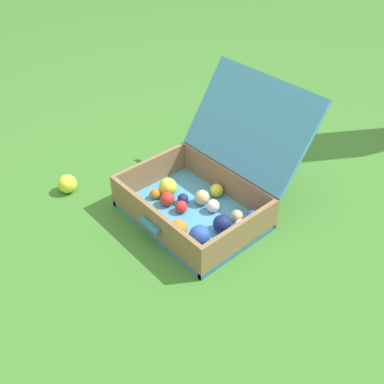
{
  "coord_description": "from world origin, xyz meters",
  "views": [
    {
      "loc": [
        0.98,
        -0.97,
        1.22
      ],
      "look_at": [
        -0.06,
        -0.05,
        0.13
      ],
      "focal_mm": 41.38,
      "sensor_mm": 36.0,
      "label": 1
    }
  ],
  "objects": [
    {
      "name": "ground_plane",
      "position": [
        0.0,
        0.0,
        0.0
      ],
      "size": [
        16.0,
        16.0,
        0.0
      ],
      "primitive_type": "plane",
      "color": "#3D7A2D"
    },
    {
      "name": "stray_ball_on_grass",
      "position": [
        -0.55,
        -0.35,
        0.04
      ],
      "size": [
        0.08,
        0.08,
        0.08
      ],
      "primitive_type": "sphere",
      "color": "#CCDB38",
      "rests_on": "ground"
    },
    {
      "name": "open_suitcase",
      "position": [
        -0.05,
        0.02,
        0.11
      ],
      "size": [
        0.56,
        0.66,
        0.5
      ],
      "color": "#4799C6",
      "rests_on": "ground"
    }
  ]
}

